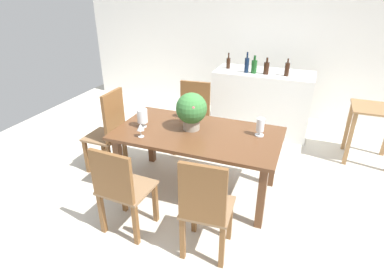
# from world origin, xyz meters

# --- Properties ---
(ground_plane) EXTENTS (7.04, 7.04, 0.00)m
(ground_plane) POSITION_xyz_m (0.00, 0.00, 0.00)
(ground_plane) COLOR beige
(back_wall) EXTENTS (6.40, 0.10, 2.60)m
(back_wall) POSITION_xyz_m (0.00, 2.60, 1.30)
(back_wall) COLOR white
(back_wall) RESTS_ON ground
(dining_table) EXTENTS (1.79, 0.97, 0.74)m
(dining_table) POSITION_xyz_m (0.00, -0.16, 0.65)
(dining_table) COLOR brown
(dining_table) RESTS_ON ground
(chair_far_left) EXTENTS (0.50, 0.48, 0.97)m
(chair_far_left) POSITION_xyz_m (-0.41, 0.78, 0.54)
(chair_far_left) COLOR brown
(chair_far_left) RESTS_ON ground
(chair_near_left) EXTENTS (0.48, 0.45, 0.94)m
(chair_near_left) POSITION_xyz_m (-0.41, -1.09, 0.53)
(chair_near_left) COLOR brown
(chair_near_left) RESTS_ON ground
(chair_near_right) EXTENTS (0.45, 0.45, 1.00)m
(chair_near_right) POSITION_xyz_m (0.41, -1.10, 0.55)
(chair_near_right) COLOR brown
(chair_near_right) RESTS_ON ground
(chair_head_end) EXTENTS (0.43, 0.42, 1.07)m
(chair_head_end) POSITION_xyz_m (-1.15, -0.16, 0.58)
(chair_head_end) COLOR brown
(chair_head_end) RESTS_ON ground
(flower_centerpiece) EXTENTS (0.34, 0.34, 0.42)m
(flower_centerpiece) POSITION_xyz_m (-0.09, -0.11, 0.97)
(flower_centerpiece) COLOR gray
(flower_centerpiece) RESTS_ON dining_table
(crystal_vase_left) EXTENTS (0.12, 0.12, 0.21)m
(crystal_vase_left) POSITION_xyz_m (-0.62, -0.25, 0.87)
(crystal_vase_left) COLOR silver
(crystal_vase_left) RESTS_ON dining_table
(crystal_vase_center_near) EXTENTS (0.09, 0.09, 0.15)m
(crystal_vase_center_near) POSITION_xyz_m (-0.31, 0.17, 0.83)
(crystal_vase_center_near) COLOR silver
(crystal_vase_center_near) RESTS_ON dining_table
(crystal_vase_right) EXTENTS (0.09, 0.09, 0.20)m
(crystal_vase_right) POSITION_xyz_m (0.64, 0.00, 0.85)
(crystal_vase_right) COLOR silver
(crystal_vase_right) RESTS_ON dining_table
(wine_glass) EXTENTS (0.08, 0.08, 0.15)m
(wine_glass) POSITION_xyz_m (-0.52, -0.47, 0.84)
(wine_glass) COLOR silver
(wine_glass) RESTS_ON dining_table
(kitchen_counter) EXTENTS (1.48, 0.64, 0.97)m
(kitchen_counter) POSITION_xyz_m (0.38, 1.74, 0.48)
(kitchen_counter) COLOR silver
(kitchen_counter) RESTS_ON ground
(wine_bottle_green) EXTENTS (0.07, 0.07, 0.30)m
(wine_bottle_green) POSITION_xyz_m (0.13, 1.60, 1.08)
(wine_bottle_green) COLOR #0F1E38
(wine_bottle_green) RESTS_ON kitchen_counter
(wine_bottle_dark) EXTENTS (0.07, 0.07, 0.25)m
(wine_bottle_dark) POSITION_xyz_m (0.71, 1.63, 1.07)
(wine_bottle_dark) COLOR black
(wine_bottle_dark) RESTS_ON kitchen_counter
(wine_bottle_tall) EXTENTS (0.08, 0.08, 0.26)m
(wine_bottle_tall) POSITION_xyz_m (0.24, 1.61, 1.07)
(wine_bottle_tall) COLOR #194C1E
(wine_bottle_tall) RESTS_ON kitchen_counter
(wine_bottle_amber) EXTENTS (0.08, 0.08, 0.24)m
(wine_bottle_amber) POSITION_xyz_m (0.42, 1.62, 1.06)
(wine_bottle_amber) COLOR black
(wine_bottle_amber) RESTS_ON kitchen_counter
(wine_bottle_clear) EXTENTS (0.06, 0.06, 0.24)m
(wine_bottle_clear) POSITION_xyz_m (-0.19, 1.74, 1.06)
(wine_bottle_clear) COLOR black
(wine_bottle_clear) RESTS_ON kitchen_counter
(side_table) EXTENTS (0.59, 0.54, 0.76)m
(side_table) POSITION_xyz_m (1.90, 1.30, 0.57)
(side_table) COLOR olive
(side_table) RESTS_ON ground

